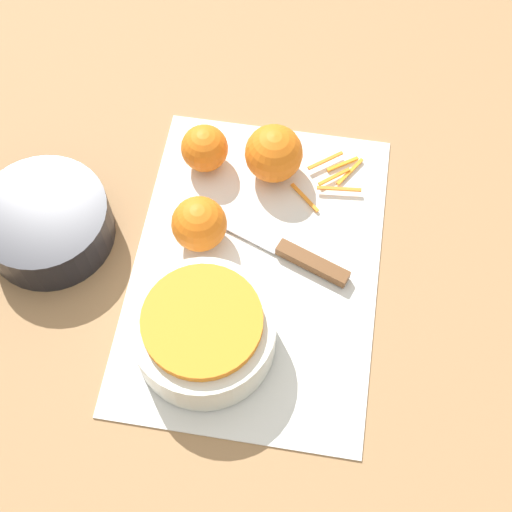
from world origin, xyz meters
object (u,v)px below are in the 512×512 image
bowl_speckled (204,332)px  orange_left (199,224)px  bowl_dark (46,223)px  knife (294,254)px  orange_back (271,153)px  orange_right (205,148)px

bowl_speckled → orange_left: 0.16m
bowl_dark → knife: 0.34m
bowl_dark → orange_back: 0.33m
bowl_speckled → orange_back: size_ratio=2.17×
orange_left → knife: bearing=-93.7°
orange_left → bowl_dark: bearing=96.9°
bowl_speckled → orange_right: (0.28, 0.05, -0.01)m
orange_back → bowl_speckled: bearing=171.4°
bowl_speckled → orange_back: 0.28m
knife → orange_right: size_ratio=3.60×
orange_back → orange_left: bearing=148.4°
bowl_speckled → orange_right: bearing=10.9°
bowl_speckled → bowl_dark: bowl_speckled is taller
orange_left → orange_back: 0.15m
bowl_speckled → knife: bowl_speckled is taller
bowl_dark → orange_back: orange_back is taller
knife → orange_back: bearing=-48.0°
bowl_speckled → knife: size_ratio=0.73×
knife → orange_left: 0.14m
orange_left → orange_back: (0.13, -0.08, 0.00)m
bowl_dark → orange_back: size_ratio=2.13×
knife → orange_right: bearing=-21.4°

